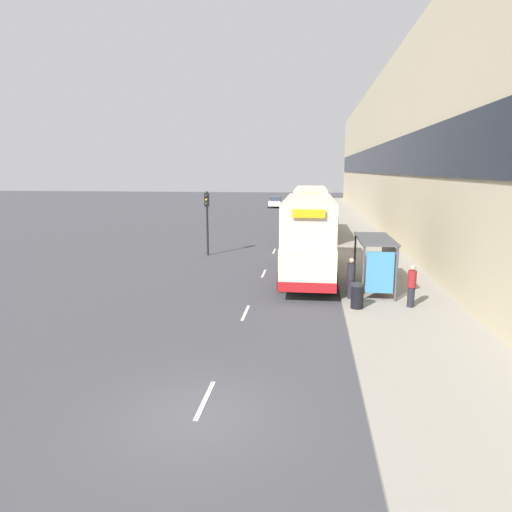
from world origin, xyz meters
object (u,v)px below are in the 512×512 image
Objects in this scene: car_0 at (313,203)px; litter_bin at (357,296)px; traffic_light_far_kerb at (207,212)px; bus_shelter at (379,255)px; double_decker_bus_ahead at (310,212)px; pedestrian_2 at (351,278)px; car_1 at (310,213)px; car_3 at (311,199)px; car_2 at (275,202)px; pedestrian_at_shelter at (390,260)px; pedestrian_1 at (412,286)px; double_decker_bus_near at (309,236)px.

litter_bin is (1.67, -49.91, -0.19)m from car_0.
litter_bin is 0.24× the size of traffic_light_far_kerb.
bus_shelter is 0.95× the size of car_0.
double_decker_bus_ahead is 6.19× the size of pedestrian_2.
litter_bin is 14.86m from traffic_light_far_kerb.
car_1 is at bearing 95.84° from bus_shelter.
car_0 is 0.98× the size of car_1.
car_3 is (-0.31, 10.81, 0.03)m from car_0.
car_2 is at bearing 99.60° from double_decker_bus_ahead.
pedestrian_at_shelter is at bearing -72.11° from double_decker_bus_ahead.
bus_shelter is at bearing -86.83° from car_3.
pedestrian_1 is at bearing -77.85° from double_decker_bus_ahead.
pedestrian_at_shelter is at bearing 8.71° from double_decker_bus_near.
bus_shelter is 2.68× the size of pedestrian_at_shelter.
bus_shelter is 2.76m from pedestrian_1.
car_2 is 3.98× the size of litter_bin.
bus_shelter is 0.93× the size of car_1.
pedestrian_at_shelter is at bearing -85.40° from car_3.
double_decker_bus_near is 6.52m from litter_bin.
pedestrian_at_shelter is at bearing -23.83° from traffic_light_far_kerb.
pedestrian_2 is (1.94, -33.73, 0.25)m from car_1.
car_2 is 41.24m from traffic_light_far_kerb.
car_2 is 9.66m from car_3.
car_1 is 2.88× the size of pedestrian_at_shelter.
traffic_light_far_kerb is (-10.17, 8.77, 1.07)m from bus_shelter.
pedestrian_at_shelter is (4.41, -13.65, -1.35)m from double_decker_bus_ahead.
pedestrian_at_shelter is (4.45, 0.68, -1.34)m from double_decker_bus_near.
car_3 is 2.38× the size of pedestrian_1.
litter_bin is (0.15, -1.47, -0.40)m from pedestrian_2.
bus_shelter reaches higher than pedestrian_at_shelter.
pedestrian_1 is (4.31, -5.52, -1.24)m from double_decker_bus_near.
pedestrian_at_shelter is at bearing 102.11° from car_2.
litter_bin is (-2.37, -6.64, -0.27)m from pedestrian_at_shelter.
double_decker_bus_near is 5.61× the size of pedestrian_2.
litter_bin is at bearing -88.08° from car_0.
pedestrian_2 is at bearing -134.29° from bus_shelter.
bus_shelter is 0.97× the size of traffic_light_far_kerb.
car_2 is 47.21m from pedestrian_at_shelter.
litter_bin is (-1.22, -2.87, -1.21)m from bus_shelter.
bus_shelter is 2.12m from pedestrian_2.
double_decker_bus_ahead is at bearing -90.07° from car_3.
pedestrian_1 is (4.32, -34.75, 0.22)m from car_1.
car_1 is (-0.05, 14.90, -1.46)m from double_decker_bus_ahead.
double_decker_bus_near reaches higher than car_2.
car_0 is 49.62m from pedestrian_1.
pedestrian_1 is (9.77, -52.36, 0.22)m from car_2.
double_decker_bus_near is 2.45× the size of car_2.
litter_bin is at bearing -84.35° from pedestrian_2.
double_decker_bus_near is at bearing -89.98° from car_1.
traffic_light_far_kerb reaches higher than car_2.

